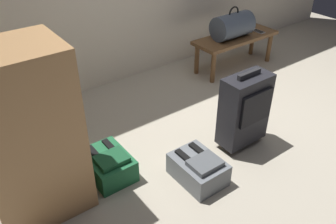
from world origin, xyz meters
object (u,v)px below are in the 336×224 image
suitcase_upright_charcoal (245,109)px  backpack_grey (198,169)px  backpack_green (108,164)px  duffel_bag_slate (233,26)px  cell_phone (259,31)px  bench (236,41)px  side_cabinet (27,137)px

suitcase_upright_charcoal → backpack_grey: suitcase_upright_charcoal is taller
backpack_grey → backpack_green: (-0.49, 0.41, 0.00)m
duffel_bag_slate → cell_phone: bearing=-8.6°
bench → backpack_green: 2.14m
duffel_bag_slate → backpack_green: 2.10m
backpack_grey → side_cabinet: side_cabinet is taller
duffel_bag_slate → backpack_grey: (-1.44, -1.15, -0.41)m
bench → backpack_grey: bench is taller
bench → duffel_bag_slate: duffel_bag_slate is taller
duffel_bag_slate → suitcase_upright_charcoal: bearing=-130.8°
backpack_grey → duffel_bag_slate: bearing=38.6°
suitcase_upright_charcoal → side_cabinet: bearing=167.8°
bench → duffel_bag_slate: bearing=180.0°
cell_phone → backpack_green: size_ratio=0.38×
backpack_green → duffel_bag_slate: bearing=20.9°
backpack_grey → backpack_green: bearing=139.6°
suitcase_upright_charcoal → backpack_green: 1.10m
bench → cell_phone: (0.30, -0.06, 0.06)m
backpack_grey → backpack_green: 0.64m
bench → side_cabinet: 2.59m
duffel_bag_slate → suitcase_upright_charcoal: duffel_bag_slate is taller
duffel_bag_slate → suitcase_upright_charcoal: size_ratio=0.68×
side_cabinet → backpack_green: bearing=-0.9°
duffel_bag_slate → bench: bearing=0.0°
duffel_bag_slate → backpack_grey: 1.89m
backpack_grey → side_cabinet: 1.15m
backpack_green → side_cabinet: 0.66m
suitcase_upright_charcoal → backpack_green: size_ratio=1.71×
cell_phone → suitcase_upright_charcoal: 1.62m
suitcase_upright_charcoal → side_cabinet: size_ratio=0.59×
bench → backpack_green: bench is taller
duffel_bag_slate → backpack_grey: bearing=-141.4°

